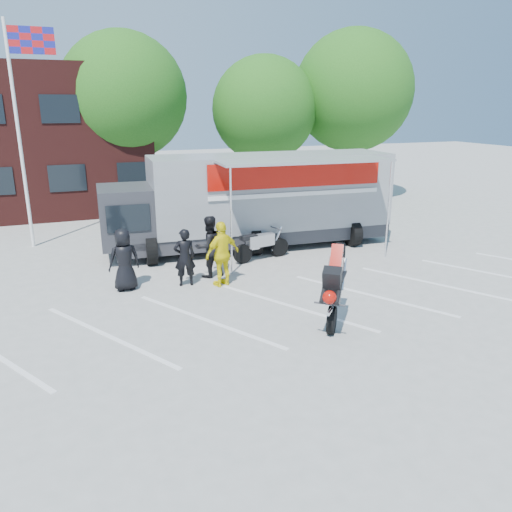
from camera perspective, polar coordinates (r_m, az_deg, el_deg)
ground at (r=12.50m, az=5.45°, el=-7.58°), size 100.00×100.00×0.00m
parking_bay_lines at (r=13.32m, az=3.53°, el=-5.92°), size 18.09×13.33×0.01m
flagpole at (r=20.17m, az=-25.07°, el=15.05°), size 1.61×0.12×8.00m
tree_left at (r=26.34m, az=-14.87°, el=17.22°), size 6.12×6.12×8.64m
tree_mid at (r=27.12m, az=0.96°, el=16.41°), size 5.44×5.44×7.68m
tree_right at (r=28.95m, az=11.05°, el=17.99°), size 6.46×6.46×9.12m
transporter_truck at (r=19.00m, az=0.27°, el=1.12°), size 11.08×5.79×3.44m
parked_motorcycle at (r=17.36m, az=0.65°, el=-0.42°), size 2.35×1.22×1.17m
stunt_bike_rider at (r=12.68m, az=9.07°, el=-7.35°), size 1.86×2.04×2.23m
spectator_leather_a at (r=14.78m, az=-14.84°, el=-0.41°), size 0.95×0.68×1.82m
spectator_leather_b at (r=14.81m, az=-8.15°, el=-0.15°), size 0.67×0.47×1.73m
spectator_leather_c at (r=15.47m, az=-5.40°, el=1.07°), size 1.09×0.94×1.93m
spectator_hivis at (r=14.66m, az=-3.88°, el=0.24°), size 1.23×0.81×1.95m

